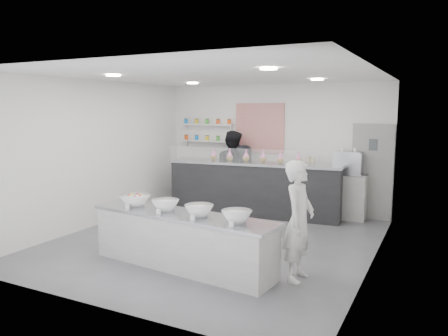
% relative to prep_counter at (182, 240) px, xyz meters
% --- Properties ---
extents(floor, '(6.00, 6.00, 0.00)m').
position_rel_prep_counter_xyz_m(floor, '(-0.17, 1.38, -0.42)').
color(floor, '#515156').
rests_on(floor, ground).
extents(ceiling, '(6.00, 6.00, 0.00)m').
position_rel_prep_counter_xyz_m(ceiling, '(-0.17, 1.38, 2.58)').
color(ceiling, white).
rests_on(ceiling, floor).
extents(back_wall, '(5.50, 0.00, 5.50)m').
position_rel_prep_counter_xyz_m(back_wall, '(-0.17, 4.38, 1.08)').
color(back_wall, white).
rests_on(back_wall, floor).
extents(left_wall, '(0.00, 6.00, 6.00)m').
position_rel_prep_counter_xyz_m(left_wall, '(-2.92, 1.38, 1.08)').
color(left_wall, white).
rests_on(left_wall, floor).
extents(right_wall, '(0.00, 6.00, 6.00)m').
position_rel_prep_counter_xyz_m(right_wall, '(2.58, 1.38, 1.08)').
color(right_wall, white).
rests_on(right_wall, floor).
extents(back_door, '(0.88, 0.04, 2.10)m').
position_rel_prep_counter_xyz_m(back_door, '(2.13, 4.35, 0.63)').
color(back_door, gray).
rests_on(back_door, floor).
extents(pattern_panel, '(1.25, 0.03, 1.20)m').
position_rel_prep_counter_xyz_m(pattern_panel, '(-0.52, 4.35, 1.53)').
color(pattern_panel, '#A61315').
rests_on(pattern_panel, back_wall).
extents(jar_shelf_lower, '(1.45, 0.22, 0.04)m').
position_rel_prep_counter_xyz_m(jar_shelf_lower, '(-1.92, 4.28, 1.18)').
color(jar_shelf_lower, silver).
rests_on(jar_shelf_lower, back_wall).
extents(jar_shelf_upper, '(1.45, 0.22, 0.04)m').
position_rel_prep_counter_xyz_m(jar_shelf_upper, '(-1.92, 4.28, 1.60)').
color(jar_shelf_upper, silver).
rests_on(jar_shelf_upper, back_wall).
extents(preserve_jars, '(1.45, 0.10, 0.56)m').
position_rel_prep_counter_xyz_m(preserve_jars, '(-1.92, 4.26, 1.46)').
color(preserve_jars, '#FD4A0D').
rests_on(preserve_jars, jar_shelf_lower).
extents(downlight_0, '(0.24, 0.24, 0.02)m').
position_rel_prep_counter_xyz_m(downlight_0, '(-1.57, 0.38, 2.56)').
color(downlight_0, white).
rests_on(downlight_0, ceiling).
extents(downlight_1, '(0.24, 0.24, 0.02)m').
position_rel_prep_counter_xyz_m(downlight_1, '(1.23, 0.38, 2.56)').
color(downlight_1, white).
rests_on(downlight_1, ceiling).
extents(downlight_2, '(0.24, 0.24, 0.02)m').
position_rel_prep_counter_xyz_m(downlight_2, '(-1.57, 2.98, 2.56)').
color(downlight_2, white).
rests_on(downlight_2, ceiling).
extents(downlight_3, '(0.24, 0.24, 0.02)m').
position_rel_prep_counter_xyz_m(downlight_3, '(1.23, 2.98, 2.56)').
color(downlight_3, white).
rests_on(downlight_3, ceiling).
extents(prep_counter, '(3.17, 1.04, 0.85)m').
position_rel_prep_counter_xyz_m(prep_counter, '(0.00, 0.00, 0.00)').
color(prep_counter, '#AAAAA6').
rests_on(prep_counter, floor).
extents(back_bar, '(3.99, 1.12, 1.22)m').
position_rel_prep_counter_xyz_m(back_bar, '(-0.32, 3.58, 0.19)').
color(back_bar, black).
rests_on(back_bar, floor).
extents(sneeze_guard, '(3.87, 0.41, 0.33)m').
position_rel_prep_counter_xyz_m(sneeze_guard, '(-0.29, 3.24, 0.96)').
color(sneeze_guard, white).
rests_on(sneeze_guard, back_bar).
extents(espresso_ledge, '(1.37, 0.44, 1.02)m').
position_rel_prep_counter_xyz_m(espresso_ledge, '(1.38, 4.16, 0.09)').
color(espresso_ledge, '#AAAAA6').
rests_on(espresso_ledge, floor).
extents(espresso_machine, '(0.60, 0.42, 0.46)m').
position_rel_prep_counter_xyz_m(espresso_machine, '(1.65, 4.16, 0.83)').
color(espresso_machine, '#93969E').
rests_on(espresso_machine, espresso_ledge).
extents(cup_stacks, '(0.24, 0.24, 0.33)m').
position_rel_prep_counter_xyz_m(cup_stacks, '(0.83, 4.16, 0.76)').
color(cup_stacks, beige).
rests_on(cup_stacks, espresso_ledge).
extents(prep_bowls, '(2.43, 0.79, 0.17)m').
position_rel_prep_counter_xyz_m(prep_bowls, '(0.00, 0.00, 0.51)').
color(prep_bowls, white).
rests_on(prep_bowls, prep_counter).
extents(label_cards, '(2.01, 0.04, 0.07)m').
position_rel_prep_counter_xyz_m(label_cards, '(0.06, -0.53, 0.46)').
color(label_cards, white).
rests_on(label_cards, prep_counter).
extents(cookie_bags, '(2.16, 0.38, 0.28)m').
position_rel_prep_counter_xyz_m(cookie_bags, '(-0.32, 3.58, 0.94)').
color(cookie_bags, pink).
rests_on(cookie_bags, back_bar).
extents(woman_prep, '(0.42, 0.63, 1.71)m').
position_rel_prep_counter_xyz_m(woman_prep, '(1.73, 0.35, 0.43)').
color(woman_prep, silver).
rests_on(woman_prep, floor).
extents(staff_left, '(1.07, 0.92, 1.90)m').
position_rel_prep_counter_xyz_m(staff_left, '(-1.06, 3.98, 0.53)').
color(staff_left, black).
rests_on(staff_left, floor).
extents(staff_right, '(0.79, 0.54, 1.57)m').
position_rel_prep_counter_xyz_m(staff_right, '(-0.77, 3.98, 0.36)').
color(staff_right, black).
rests_on(staff_right, floor).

